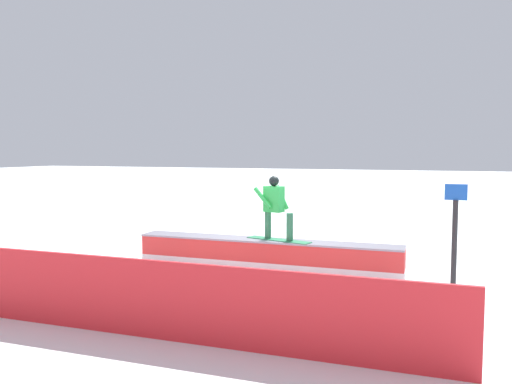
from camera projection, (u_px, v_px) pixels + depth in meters
name	position (u px, v px, depth m)	size (l,w,h in m)	color
ground_plane	(266.00, 272.00, 11.08)	(120.00, 120.00, 0.00)	white
grind_box	(266.00, 257.00, 11.05)	(5.83, 0.72, 0.71)	red
snowboarder	(275.00, 206.00, 10.92)	(1.51, 0.66, 1.38)	#2C8153
safety_fence	(164.00, 301.00, 7.05)	(8.10, 0.06, 1.11)	red
trail_marker	(455.00, 234.00, 9.56)	(0.40, 0.10, 2.00)	#262628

